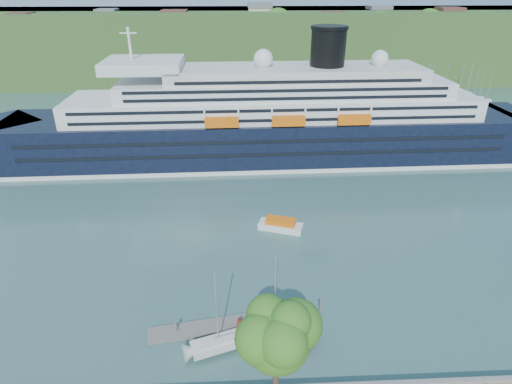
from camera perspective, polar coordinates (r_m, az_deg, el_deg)
name	(u,v)px	position (r m, az deg, el deg)	size (l,w,h in m)	color
far_hillside	(233,44)	(172.99, -3.10, 19.12)	(400.00, 50.00, 24.00)	#345823
cruise_ship	(263,97)	(86.93, 0.95, 12.61)	(117.79, 17.15, 26.45)	black
promenade_tree	(276,353)	(37.03, 2.75, -20.60)	(7.23, 7.23, 11.97)	#245B18
floating_pontoon	(233,324)	(49.17, -3.13, -17.11)	(18.28, 2.23, 0.41)	gray
sailboat_white_near	(222,314)	(43.71, -4.59, -15.95)	(7.20, 2.00, 9.30)	silver
sailboat_red	(280,302)	(44.29, 3.27, -14.45)	(7.89, 2.19, 10.19)	maroon
tender_launch	(281,224)	(64.84, 3.31, -4.32)	(6.68, 2.28, 1.84)	orange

